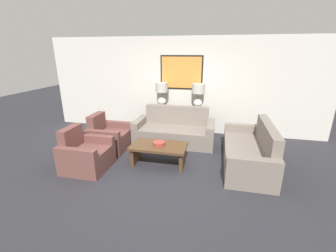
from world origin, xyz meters
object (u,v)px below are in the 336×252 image
couch_by_side (250,152)px  armchair_near_camera (86,155)px  armchair_near_back_wall (109,137)px  decorative_bowl (159,143)px  console_table (179,120)px  couch_by_back_wall (175,131)px  table_lamp_left (162,92)px  table_lamp_right (198,93)px  coffee_table (159,150)px

couch_by_side → armchair_near_camera: 3.33m
couch_by_side → armchair_near_back_wall: 3.22m
decorative_bowl → armchair_near_camera: (-1.39, -0.49, -0.17)m
console_table → couch_by_back_wall: (0.00, -0.69, -0.09)m
console_table → table_lamp_left: (-0.51, 0.00, 0.80)m
console_table → table_lamp_right: bearing=0.0°
console_table → decorative_bowl: size_ratio=6.05×
console_table → table_lamp_right: table_lamp_right is taller
couch_by_back_wall → armchair_near_back_wall: (-1.47, -0.76, -0.00)m
coffee_table → armchair_near_back_wall: 1.47m
armchair_near_camera → table_lamp_left: bearing=68.4°
table_lamp_right → coffee_table: (-0.59, -1.94, -0.87)m
console_table → couch_by_back_wall: couch_by_back_wall is taller
armchair_near_camera → couch_by_back_wall: bearing=49.9°
table_lamp_left → armchair_near_back_wall: table_lamp_left is taller
couch_by_back_wall → table_lamp_left: bearing=126.3°
coffee_table → console_table: bearing=87.5°
table_lamp_right → couch_by_back_wall: table_lamp_right is taller
coffee_table → couch_by_side: bearing=11.2°
table_lamp_right → couch_by_back_wall: bearing=-126.3°
armchair_near_back_wall → couch_by_side: bearing=-2.4°
console_table → table_lamp_right: (0.51, 0.00, 0.80)m
table_lamp_right → armchair_near_camera: (-1.97, -2.43, -0.89)m
console_table → table_lamp_right: 0.94m
coffee_table → decorative_bowl: size_ratio=4.56×
coffee_table → armchair_near_camera: 1.47m
console_table → couch_by_back_wall: size_ratio=0.75×
console_table → coffee_table: (-0.08, -1.94, -0.07)m
table_lamp_right → armchair_near_camera: bearing=-129.0°
console_table → armchair_near_back_wall: bearing=-135.5°
decorative_bowl → table_lamp_left: bearing=102.4°
console_table → decorative_bowl: 1.95m
table_lamp_right → couch_by_back_wall: (-0.51, -0.69, -0.89)m
table_lamp_left → decorative_bowl: size_ratio=2.68×
couch_by_back_wall → table_lamp_right: bearing=53.7°
console_table → coffee_table: bearing=-92.5°
console_table → decorative_bowl: console_table is taller
table_lamp_right → table_lamp_left: bearing=180.0°
couch_by_back_wall → decorative_bowl: (-0.08, -1.25, 0.17)m
table_lamp_right → couch_by_side: 2.19m
couch_by_back_wall → armchair_near_camera: 2.28m
table_lamp_right → armchair_near_camera: 3.26m
console_table → couch_by_side: couch_by_side is taller
console_table → coffee_table: 1.94m
table_lamp_right → decorative_bowl: (-0.58, -1.94, -0.72)m
table_lamp_left → console_table: bearing=0.0°
armchair_near_back_wall → coffee_table: bearing=-19.7°
table_lamp_right → coffee_table: size_ratio=0.59×
console_table → armchair_near_back_wall: size_ratio=1.77×
table_lamp_left → armchair_near_camera: table_lamp_left is taller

